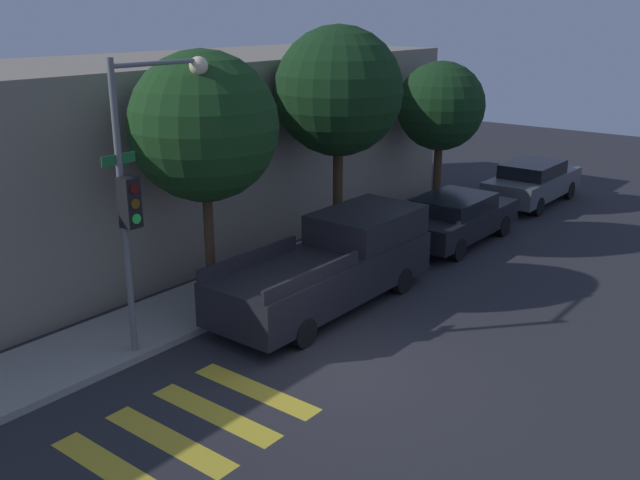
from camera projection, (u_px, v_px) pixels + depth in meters
ground_plane at (345, 371)px, 12.94m from camera, size 60.00×60.00×0.00m
sidewalk at (187, 310)px, 15.42m from camera, size 26.00×2.09×0.14m
building_row at (58, 171)px, 17.30m from camera, size 26.00×6.00×5.04m
crosswalk at (193, 427)px, 11.20m from camera, size 3.34×2.60×0.00m
traffic_light_pole at (144, 169)px, 12.70m from camera, size 2.49×0.56×5.50m
pickup_truck at (334, 263)px, 15.70m from camera, size 5.76×1.96×1.88m
sedan_near_corner at (455, 218)px, 19.96m from camera, size 4.41×1.85×1.35m
sedan_middle at (533, 182)px, 24.03m from camera, size 4.48×1.77×1.43m
tree_near_corner at (204, 127)px, 14.66m from camera, size 3.13×3.13×5.54m
tree_midblock at (338, 92)px, 18.01m from camera, size 3.28×3.28×5.95m
tree_far_end at (441, 106)px, 22.27m from camera, size 2.77×2.77×4.80m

